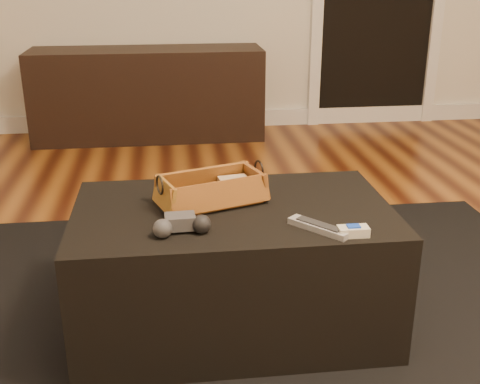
{
  "coord_description": "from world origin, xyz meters",
  "views": [
    {
      "loc": [
        -0.25,
        -1.63,
        1.16
      ],
      "look_at": [
        -0.03,
        0.09,
        0.49
      ],
      "focal_mm": 45.0,
      "sensor_mm": 36.0,
      "label": 1
    }
  ],
  "objects": [
    {
      "name": "silver_remote",
      "position": [
        0.17,
        -0.09,
        0.44
      ],
      "size": [
        0.16,
        0.17,
        0.02
      ],
      "color": "#A2A3A9",
      "rests_on": "ottoman"
    },
    {
      "name": "cream_gadget",
      "position": [
        0.26,
        -0.14,
        0.45
      ],
      "size": [
        0.09,
        0.04,
        0.03
      ],
      "color": "beige",
      "rests_on": "ottoman"
    },
    {
      "name": "wicker_basket",
      "position": [
        -0.12,
        0.15,
        0.47
      ],
      "size": [
        0.38,
        0.28,
        0.12
      ],
      "color": "#9D6023",
      "rests_on": "ottoman"
    },
    {
      "name": "cloth_bundle",
      "position": [
        -0.04,
        0.21,
        0.47
      ],
      "size": [
        0.1,
        0.08,
        0.05
      ],
      "primitive_type": "cube",
      "rotation": [
        0.0,
        0.0,
        0.15
      ],
      "color": "tan",
      "rests_on": "wicker_basket"
    },
    {
      "name": "tv_remote",
      "position": [
        -0.13,
        0.14,
        0.45
      ],
      "size": [
        0.18,
        0.11,
        0.02
      ],
      "primitive_type": "cube",
      "rotation": [
        0.0,
        0.0,
        0.43
      ],
      "color": "black",
      "rests_on": "wicker_basket"
    },
    {
      "name": "baseboard",
      "position": [
        0.0,
        2.73,
        0.06
      ],
      "size": [
        5.0,
        0.04,
        0.12
      ],
      "primitive_type": "cube",
      "color": "white",
      "rests_on": "floor"
    },
    {
      "name": "media_cabinet",
      "position": [
        -0.37,
        2.51,
        0.31
      ],
      "size": [
        1.55,
        0.45,
        0.61
      ],
      "primitive_type": "cube",
      "color": "black",
      "rests_on": "floor"
    },
    {
      "name": "ottoman",
      "position": [
        -0.05,
        0.11,
        0.22
      ],
      "size": [
        1.0,
        0.6,
        0.42
      ],
      "primitive_type": "cube",
      "color": "black",
      "rests_on": "area_rug"
    },
    {
      "name": "floor",
      "position": [
        0.0,
        0.0,
        -0.01
      ],
      "size": [
        5.0,
        5.5,
        0.01
      ],
      "primitive_type": "cube",
      "color": "brown",
      "rests_on": "ground"
    },
    {
      "name": "game_controller",
      "position": [
        -0.22,
        -0.06,
        0.46
      ],
      "size": [
        0.17,
        0.1,
        0.05
      ],
      "color": "#3B3B3F",
      "rests_on": "ottoman"
    },
    {
      "name": "area_rug",
      "position": [
        -0.05,
        0.06,
        0.01
      ],
      "size": [
        2.6,
        2.0,
        0.01
      ],
      "primitive_type": "cube",
      "color": "black",
      "rests_on": "floor"
    }
  ]
}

